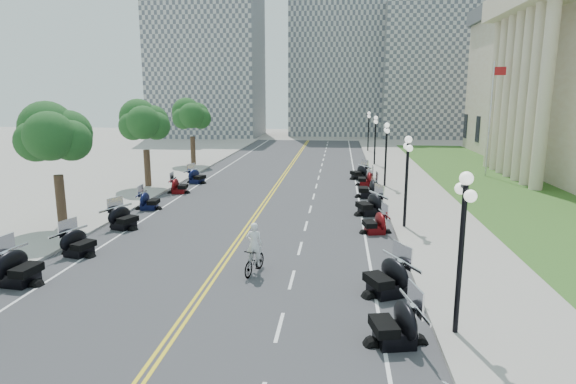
{
  "coord_description": "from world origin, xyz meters",
  "views": [
    {
      "loc": [
        4.97,
        -21.98,
        7.26
      ],
      "look_at": [
        2.23,
        3.67,
        2.0
      ],
      "focal_mm": 30.0,
      "sensor_mm": 36.0,
      "label": 1
    }
  ],
  "objects_px": {
    "motorcycle_n_3": "(395,321)",
    "bicycle": "(254,261)",
    "flagpole": "(490,121)",
    "cyclist_rider": "(254,226)"
  },
  "relations": [
    {
      "from": "flagpole",
      "to": "cyclist_rider",
      "type": "xyz_separation_m",
      "value": [
        -16.39,
        -25.49,
        -2.97
      ]
    },
    {
      "from": "bicycle",
      "to": "flagpole",
      "type": "bearing_deg",
      "value": 71.82
    },
    {
      "from": "flagpole",
      "to": "motorcycle_n_3",
      "type": "distance_m",
      "value": 32.94
    },
    {
      "from": "flagpole",
      "to": "cyclist_rider",
      "type": "distance_m",
      "value": 30.45
    },
    {
      "from": "cyclist_rider",
      "to": "bicycle",
      "type": "bearing_deg",
      "value": -0.0
    },
    {
      "from": "motorcycle_n_3",
      "to": "flagpole",
      "type": "bearing_deg",
      "value": 147.12
    },
    {
      "from": "motorcycle_n_3",
      "to": "bicycle",
      "type": "xyz_separation_m",
      "value": [
        -5.1,
        5.16,
        -0.17
      ]
    },
    {
      "from": "motorcycle_n_3",
      "to": "bicycle",
      "type": "height_order",
      "value": "motorcycle_n_3"
    },
    {
      "from": "flagpole",
      "to": "bicycle",
      "type": "relative_size",
      "value": 5.38
    },
    {
      "from": "motorcycle_n_3",
      "to": "cyclist_rider",
      "type": "relative_size",
      "value": 1.13
    }
  ]
}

